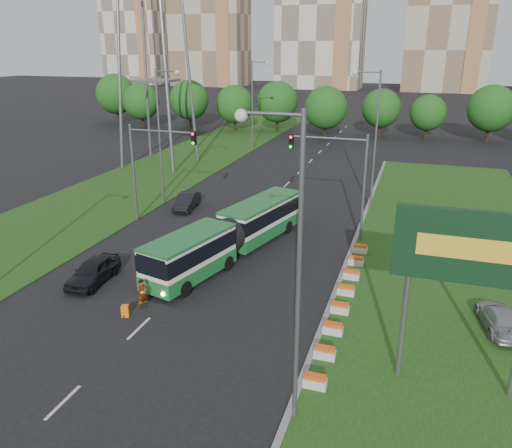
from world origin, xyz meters
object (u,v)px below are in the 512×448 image
(billboard, at_px, (472,256))
(articulated_bus, at_px, (230,234))
(pedestrian, at_px, (143,294))
(car_left_near, at_px, (93,271))
(car_median, at_px, (500,318))
(traffic_mast_left, at_px, (150,159))
(shopping_trolley, at_px, (125,311))
(car_left_far, at_px, (187,201))
(traffic_mast_median, at_px, (343,170))

(billboard, relative_size, articulated_bus, 0.51)
(pedestrian, bearing_deg, billboard, -73.25)
(car_left_near, xyz_separation_m, car_median, (23.16, 1.67, -0.00))
(traffic_mast_left, xyz_separation_m, car_left_near, (1.94, -11.13, -4.60))
(billboard, relative_size, shopping_trolley, 12.06)
(car_left_near, height_order, car_left_far, car_left_near)
(traffic_mast_median, relative_size, car_left_near, 1.81)
(car_left_near, height_order, pedestrian, pedestrian)
(car_left_far, distance_m, car_median, 27.68)
(car_left_far, xyz_separation_m, pedestrian, (5.55, -17.18, 0.19))
(articulated_bus, xyz_separation_m, car_median, (16.65, -4.95, -0.84))
(traffic_mast_left, relative_size, car_left_far, 1.90)
(car_left_far, bearing_deg, traffic_mast_median, -20.95)
(articulated_bus, height_order, pedestrian, articulated_bus)
(articulated_bus, height_order, car_left_near, articulated_bus)
(articulated_bus, bearing_deg, car_left_near, -120.31)
(traffic_mast_left, relative_size, pedestrian, 4.52)
(car_median, bearing_deg, billboard, 56.16)
(billboard, height_order, car_median, billboard)
(pedestrian, height_order, shopping_trolley, pedestrian)
(articulated_bus, relative_size, car_median, 3.81)
(car_left_near, xyz_separation_m, car_left_far, (-0.95, 15.26, -0.06))
(shopping_trolley, bearing_deg, car_left_far, 83.87)
(traffic_mast_median, height_order, traffic_mast_left, same)
(traffic_mast_left, relative_size, articulated_bus, 0.51)
(car_left_far, bearing_deg, car_median, -37.89)
(traffic_mast_median, height_order, articulated_bus, traffic_mast_median)
(car_left_far, xyz_separation_m, car_median, (24.11, -13.59, 0.06))
(car_left_near, xyz_separation_m, shopping_trolley, (4.12, -3.03, -0.42))
(articulated_bus, xyz_separation_m, car_left_near, (-6.51, -6.62, -0.84))
(car_median, height_order, pedestrian, pedestrian)
(billboard, height_order, traffic_mast_left, same)
(articulated_bus, height_order, car_median, articulated_bus)
(car_left_near, bearing_deg, car_left_far, 89.66)
(car_left_far, bearing_deg, car_left_near, -94.90)
(traffic_mast_median, xyz_separation_m, traffic_mast_left, (-15.16, -1.00, 0.00))
(car_left_near, height_order, shopping_trolley, car_left_near)
(billboard, distance_m, car_left_near, 21.73)
(traffic_mast_median, relative_size, articulated_bus, 0.51)
(billboard, distance_m, car_left_far, 29.40)
(car_left_near, xyz_separation_m, pedestrian, (4.59, -1.92, 0.13))
(car_left_far, bearing_deg, articulated_bus, -57.67)
(car_left_near, bearing_deg, shopping_trolley, -40.21)
(billboard, height_order, car_left_far, billboard)
(traffic_mast_median, distance_m, articulated_bus, 9.46)
(billboard, distance_m, pedestrian, 17.05)
(car_median, height_order, shopping_trolley, car_median)
(car_left_far, bearing_deg, shopping_trolley, -82.96)
(car_left_far, height_order, car_median, car_left_far)
(traffic_mast_left, height_order, shopping_trolley, traffic_mast_left)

